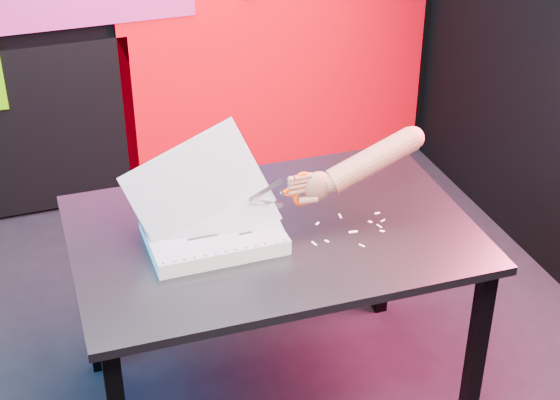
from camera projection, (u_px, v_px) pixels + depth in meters
name	position (u px, v px, depth m)	size (l,w,h in m)	color
room	(234.00, 43.00, 2.58)	(3.01, 3.01, 2.71)	black
backdrop	(160.00, 16.00, 3.99)	(2.88, 0.05, 2.08)	#F50010
work_table	(272.00, 250.00, 2.84)	(1.32, 0.89, 0.75)	black
printout_stack	(212.00, 232.00, 2.72)	(0.49, 0.31, 0.39)	silver
scissors	(298.00, 190.00, 2.74)	(0.22, 0.02, 0.13)	silver
hand_forearm	(363.00, 164.00, 2.79)	(0.47, 0.10, 0.20)	#957050
paper_clippings	(354.00, 228.00, 2.81)	(0.28, 0.21, 0.00)	white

